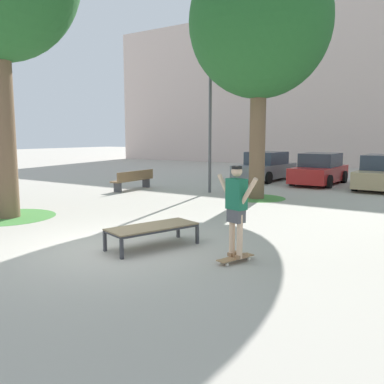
# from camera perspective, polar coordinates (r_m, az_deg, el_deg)

# --- Properties ---
(ground_plane) EXTENTS (120.00, 120.00, 0.00)m
(ground_plane) POSITION_cam_1_polar(r_m,az_deg,el_deg) (8.79, -11.37, -7.61)
(ground_plane) COLOR #B2AA9E
(building_facade) EXTENTS (42.39, 4.00, 12.31)m
(building_facade) POSITION_cam_1_polar(r_m,az_deg,el_deg) (34.67, 20.72, 13.68)
(building_facade) COLOR beige
(building_facade) RESTS_ON ground
(skate_box) EXTENTS (1.32, 2.04, 0.46)m
(skate_box) POSITION_cam_1_polar(r_m,az_deg,el_deg) (8.59, -5.54, -5.01)
(skate_box) COLOR #38383D
(skate_box) RESTS_ON ground
(skateboard) EXTENTS (0.44, 0.82, 0.09)m
(skateboard) POSITION_cam_1_polar(r_m,az_deg,el_deg) (7.69, 6.09, -9.16)
(skateboard) COLOR #9E754C
(skateboard) RESTS_ON ground
(skater) EXTENTS (0.97, 0.40, 1.69)m
(skater) POSITION_cam_1_polar(r_m,az_deg,el_deg) (7.46, 6.21, -1.83)
(skater) COLOR beige
(skater) RESTS_ON skateboard
(grass_patch_near_left) EXTENTS (2.64, 2.64, 0.01)m
(grass_patch_near_left) POSITION_cam_1_polar(r_m,az_deg,el_deg) (12.94, -24.29, -3.18)
(grass_patch_near_left) COLOR #47893D
(grass_patch_near_left) RESTS_ON ground
(tree_mid_back) EXTENTS (5.07, 5.07, 8.99)m
(tree_mid_back) POSITION_cam_1_polar(r_m,az_deg,el_deg) (15.89, 9.46, 22.17)
(tree_mid_back) COLOR brown
(tree_mid_back) RESTS_ON ground
(grass_patch_mid_back) EXTENTS (2.18, 2.18, 0.01)m
(grass_patch_mid_back) POSITION_cam_1_polar(r_m,az_deg,el_deg) (15.56, 8.94, -0.83)
(grass_patch_mid_back) COLOR #47893D
(grass_patch_mid_back) RESTS_ON ground
(car_grey) EXTENTS (2.14, 4.31, 1.50)m
(car_grey) POSITION_cam_1_polar(r_m,az_deg,el_deg) (21.81, 10.21, 3.41)
(car_grey) COLOR slate
(car_grey) RESTS_ON ground
(car_red) EXTENTS (1.97, 4.23, 1.50)m
(car_red) POSITION_cam_1_polar(r_m,az_deg,el_deg) (20.74, 17.38, 2.96)
(car_red) COLOR red
(car_red) RESTS_ON ground
(car_tan) EXTENTS (2.00, 4.24, 1.50)m
(car_tan) POSITION_cam_1_polar(r_m,az_deg,el_deg) (19.81, 25.10, 2.37)
(car_tan) COLOR tan
(car_tan) RESTS_ON ground
(park_bench) EXTENTS (0.53, 2.41, 0.83)m
(park_bench) POSITION_cam_1_polar(r_m,az_deg,el_deg) (17.91, -8.18, 1.74)
(park_bench) COLOR brown
(park_bench) RESTS_ON ground
(light_post) EXTENTS (0.36, 0.36, 5.83)m
(light_post) POSITION_cam_1_polar(r_m,az_deg,el_deg) (16.84, 2.56, 12.95)
(light_post) COLOR #4C4C51
(light_post) RESTS_ON ground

